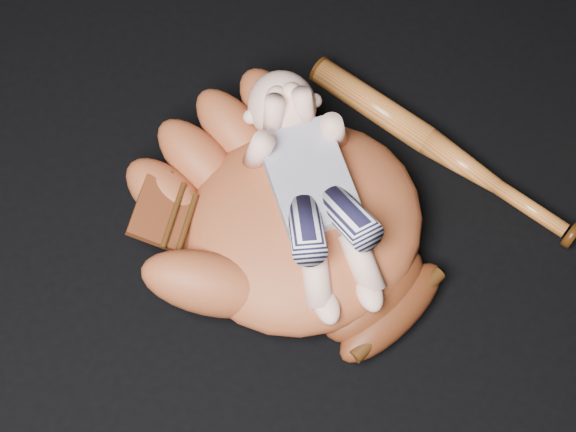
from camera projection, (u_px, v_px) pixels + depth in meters
The scene contains 3 objects.
baseball_glove at pixel (305, 219), 1.28m from camera, with size 0.45×0.51×0.16m, color brown, non-canonical shape.
newborn_baby at pixel (315, 193), 1.23m from camera, with size 0.18×0.38×0.16m, color #E7AB95, non-canonical shape.
baseball_bat at pixel (442, 150), 1.40m from camera, with size 0.05×0.50×0.05m, color #A85620, non-canonical shape.
Camera 1 is at (-0.29, -0.51, 1.21)m, focal length 55.00 mm.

